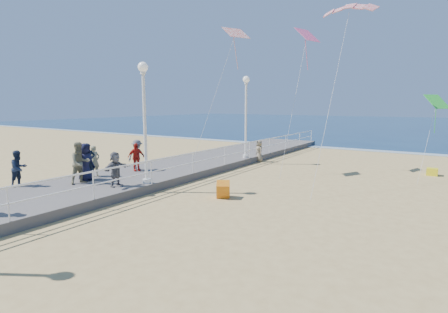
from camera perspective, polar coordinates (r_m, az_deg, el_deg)
The scene contains 22 objects.
ground at distance 13.08m, azimuth 4.46°, elevation -8.94°, with size 160.00×160.00×0.00m, color tan.
ocean at distance 76.30m, azimuth 28.65°, elevation 4.55°, with size 160.00×90.00×0.05m, color #0C284B.
surf_line at distance 32.26m, azimuth 22.20°, elevation 0.96°, with size 160.00×1.20×0.04m, color silver.
boardwalk at distance 17.75m, azimuth -17.36°, elevation -3.97°, with size 5.00×44.00×0.40m, color slate.
railing at distance 15.76m, azimuth -11.82°, elevation -1.41°, with size 0.05×42.00×0.55m.
lamp_post_mid at distance 15.75m, azimuth -12.87°, elevation 7.37°, with size 0.44×0.44×5.32m.
lamp_post_far at distance 22.95m, azimuth 3.61°, elevation 7.86°, with size 0.44×0.44×5.32m.
spectator_0 at distance 17.64m, azimuth -21.26°, elevation -0.74°, with size 0.63×0.41×1.72m, color #172434.
spectator_1 at distance 16.83m, azimuth -22.44°, elevation -0.97°, with size 0.91×0.71×1.86m, color #7F7957.
spectator_2 at distance 19.33m, azimuth -13.98°, elevation 0.25°, with size 1.06×0.61×1.64m, color #56565A.
spectator_3 at distance 19.12m, azimuth -14.19°, elevation -0.08°, with size 0.87×0.36×1.49m, color red.
spectator_4 at distance 17.32m, azimuth -21.70°, elevation -0.86°, with size 0.86×0.56×1.76m, color #161832.
spectator_5 at distance 15.76m, azimuth -17.29°, elevation -1.96°, with size 1.41×0.45×1.52m, color #5A5B60.
spectator_6 at distance 18.25m, azimuth -20.34°, elevation -0.69°, with size 0.56×0.37×1.53m, color #9B956B.
spectator_7 at distance 17.52m, azimuth -30.50°, elevation -1.67°, with size 0.76×0.59×1.56m, color #1C283E.
beach_walker_c at distance 24.04m, azimuth 5.78°, elevation 0.89°, with size 0.73×0.47×1.49m, color #82745A.
box_kite at distance 14.80m, azimuth -0.14°, elevation -5.64°, with size 0.55×0.55×0.60m, color #CE3F0C.
beach_chair_left at distance 22.63m, azimuth 30.85°, elevation -2.16°, with size 0.55×0.55×0.40m, color yellow.
kite_parafoil at distance 20.21m, azimuth 19.80°, elevation 22.09°, with size 2.68×0.90×0.30m, color red, non-canonical shape.
kite_diamond_pink at distance 21.92m, azimuth 13.43°, elevation 18.75°, with size 1.26×1.26×0.02m, color #E9568E.
kite_diamond_green at distance 22.16m, azimuth 31.42°, elevation 7.67°, with size 1.10×1.10×0.02m, color green.
kite_diamond_redwhite at distance 20.22m, azimuth 1.96°, elevation 19.54°, with size 1.23×1.23×0.02m, color red.
Camera 1 is at (5.95, -10.97, 3.92)m, focal length 28.00 mm.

